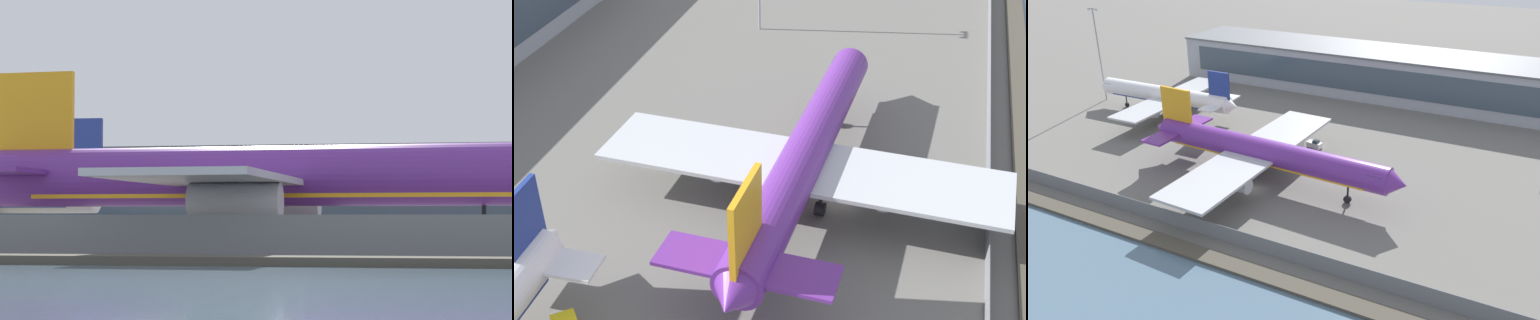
% 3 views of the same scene
% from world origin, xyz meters
% --- Properties ---
extents(ground_plane, '(500.00, 500.00, 0.00)m').
position_xyz_m(ground_plane, '(0.00, 0.00, 0.00)').
color(ground_plane, '#66635E').
extents(perimeter_fence, '(280.00, 0.10, 2.74)m').
position_xyz_m(perimeter_fence, '(0.00, -16.00, 1.37)').
color(perimeter_fence, slate).
rests_on(perimeter_fence, ground).
extents(cargo_jet_purple, '(52.06, 44.77, 14.75)m').
position_xyz_m(cargo_jet_purple, '(-0.26, 4.02, 5.63)').
color(cargo_jet_purple, '#602889').
rests_on(cargo_jet_purple, ground).
extents(baggage_tug, '(3.45, 2.19, 1.80)m').
position_xyz_m(baggage_tug, '(2.42, 21.67, 0.81)').
color(baggage_tug, white).
rests_on(baggage_tug, ground).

